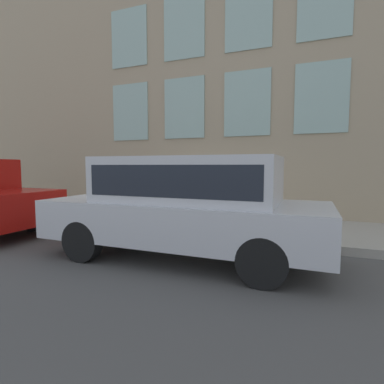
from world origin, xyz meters
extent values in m
plane|color=#514F4C|center=(0.00, 0.00, 0.00)|extent=(80.00, 80.00, 0.00)
cube|color=#A8A093|center=(1.47, 0.00, 0.09)|extent=(2.95, 60.00, 0.17)
cube|color=tan|center=(3.10, 0.00, 4.91)|extent=(0.30, 40.00, 9.83)
cube|color=#9EBCB2|center=(2.93, -3.03, 3.51)|extent=(0.03, 1.38, 1.91)
cube|color=#9EBCB2|center=(2.93, -1.01, 3.51)|extent=(0.03, 1.38, 1.91)
cube|color=#9EBCB2|center=(2.93, 1.01, 3.51)|extent=(0.03, 1.38, 1.91)
cube|color=#9EBCB2|center=(2.93, 3.03, 3.51)|extent=(0.03, 1.38, 1.91)
cube|color=#9EBCB2|center=(2.93, -3.03, 5.98)|extent=(0.03, 1.38, 1.91)
cube|color=#9EBCB2|center=(2.93, -1.01, 5.98)|extent=(0.03, 1.38, 1.91)
cube|color=#9EBCB2|center=(2.93, 1.01, 5.98)|extent=(0.03, 1.38, 1.91)
cube|color=#9EBCB2|center=(2.93, 3.03, 5.98)|extent=(0.03, 1.38, 1.91)
cylinder|color=#2D7260|center=(0.70, 0.20, 0.19)|extent=(0.33, 0.33, 0.04)
cylinder|color=#2D7260|center=(0.70, 0.20, 0.51)|extent=(0.24, 0.24, 0.67)
sphere|color=#2C5D50|center=(0.70, 0.20, 0.84)|extent=(0.26, 0.26, 0.26)
cylinder|color=black|center=(0.70, 0.20, 0.92)|extent=(0.09, 0.09, 0.10)
cylinder|color=#2D7260|center=(0.70, 0.03, 0.59)|extent=(0.09, 0.10, 0.09)
cylinder|color=#2D7260|center=(0.70, 0.38, 0.59)|extent=(0.09, 0.10, 0.09)
cylinder|color=#726651|center=(0.68, -0.48, 0.50)|extent=(0.10, 0.10, 0.66)
cylinder|color=#726651|center=(0.82, -0.48, 0.50)|extent=(0.10, 0.10, 0.66)
cube|color=#1E59A5|center=(0.75, -0.48, 1.08)|extent=(0.18, 0.12, 0.50)
cylinder|color=#1E59A5|center=(0.62, -0.48, 1.10)|extent=(0.08, 0.08, 0.47)
cylinder|color=#1E59A5|center=(0.88, -0.48, 1.10)|extent=(0.08, 0.08, 0.47)
sphere|color=brown|center=(0.75, -0.48, 1.44)|extent=(0.22, 0.22, 0.22)
cylinder|color=black|center=(-2.00, 0.84, 0.36)|extent=(0.24, 0.72, 0.72)
cylinder|color=black|center=(-0.41, 0.84, 0.36)|extent=(0.24, 0.72, 0.72)
cylinder|color=black|center=(-2.00, -2.25, 0.36)|extent=(0.24, 0.72, 0.72)
cylinder|color=black|center=(-0.41, -2.25, 0.36)|extent=(0.24, 0.72, 0.72)
cube|color=silver|center=(-1.21, -0.70, 0.70)|extent=(1.83, 4.98, 0.68)
cube|color=silver|center=(-1.21, -0.83, 1.43)|extent=(1.61, 3.09, 0.78)
cube|color=#1E232D|center=(-1.21, -0.83, 1.43)|extent=(1.62, 2.84, 0.50)
cylinder|color=black|center=(-0.52, 3.74, 0.32)|extent=(0.24, 0.65, 0.65)
camera|label=1|loc=(-6.06, -2.82, 1.67)|focal=28.00mm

